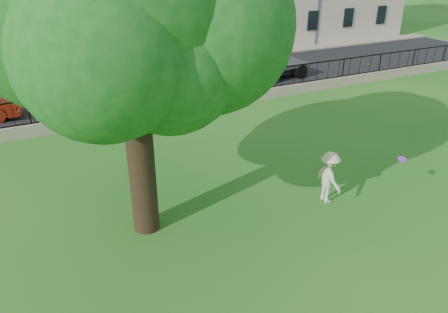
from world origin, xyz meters
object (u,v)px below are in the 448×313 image
blue_truck (261,61)px  white_van (177,78)px  tree (121,3)px  man (329,177)px  frisbee (402,159)px

blue_truck → white_van: bearing=-175.6°
tree → blue_truck: size_ratio=1.65×
man → blue_truck: size_ratio=0.30×
tree → frisbee: size_ratio=37.10×
white_van → blue_truck: blue_truck is taller
tree → white_van: 14.08m
white_van → frisbee: bearing=-71.8°
tree → frisbee: tree is taller
white_van → man: bearing=-80.6°
man → tree: bearing=81.0°
tree → white_van: size_ratio=1.84×
man → blue_truck: 15.05m
tree → man: 8.49m
tree → frisbee: 10.02m
man → white_van: bearing=5.0°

